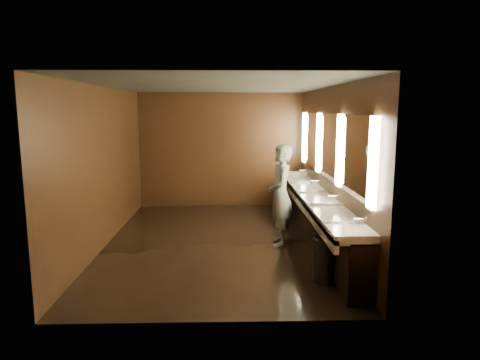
% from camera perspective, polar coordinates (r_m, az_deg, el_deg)
% --- Properties ---
extents(floor, '(6.00, 6.00, 0.00)m').
position_cam_1_polar(floor, '(7.93, -2.91, -8.22)').
color(floor, black).
rests_on(floor, ground).
extents(ceiling, '(4.00, 6.00, 0.02)m').
position_cam_1_polar(ceiling, '(7.57, -3.10, 12.43)').
color(ceiling, '#2D2D2B').
rests_on(ceiling, wall_back).
extents(wall_back, '(4.00, 0.02, 2.80)m').
position_cam_1_polar(wall_back, '(10.60, -2.60, 3.99)').
color(wall_back, black).
rests_on(wall_back, floor).
extents(wall_front, '(4.00, 0.02, 2.80)m').
position_cam_1_polar(wall_front, '(4.67, -3.91, -3.00)').
color(wall_front, black).
rests_on(wall_front, floor).
extents(wall_left, '(0.02, 6.00, 2.80)m').
position_cam_1_polar(wall_left, '(7.93, -17.61, 1.72)').
color(wall_left, black).
rests_on(wall_left, floor).
extents(wall_right, '(0.02, 6.00, 2.80)m').
position_cam_1_polar(wall_right, '(7.83, 11.80, 1.87)').
color(wall_right, black).
rests_on(wall_right, floor).
extents(sink_counter, '(0.55, 5.40, 1.01)m').
position_cam_1_polar(sink_counter, '(7.95, 10.12, -4.59)').
color(sink_counter, black).
rests_on(sink_counter, floor).
extents(mirror_band, '(0.06, 5.03, 1.15)m').
position_cam_1_polar(mirror_band, '(7.79, 11.74, 4.43)').
color(mirror_band, '#FBE9B3').
rests_on(mirror_band, wall_right).
extents(person, '(0.46, 0.67, 1.80)m').
position_cam_1_polar(person, '(7.60, 5.44, -2.02)').
color(person, '#91D0D9').
rests_on(person, floor).
extents(trash_bin, '(0.46, 0.46, 0.61)m').
position_cam_1_polar(trash_bin, '(6.26, 11.48, -10.34)').
color(trash_bin, black).
rests_on(trash_bin, floor).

